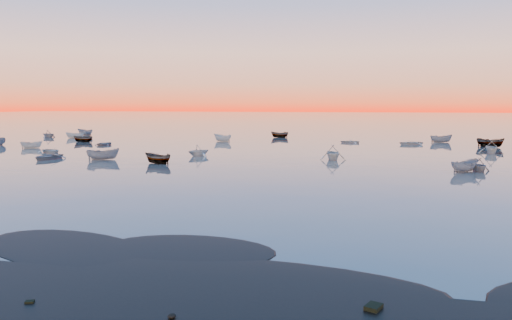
% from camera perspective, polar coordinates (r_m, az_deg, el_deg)
% --- Properties ---
extents(ground, '(600.00, 600.00, 0.00)m').
position_cam_1_polar(ground, '(122.34, 8.02, 3.07)').
color(ground, '#675F56').
rests_on(ground, ground).
extents(mud_lobes, '(140.00, 6.00, 0.07)m').
position_cam_1_polar(mud_lobes, '(24.50, -14.71, -10.61)').
color(mud_lobes, black).
rests_on(mud_lobes, ground).
extents(moored_fleet, '(124.00, 58.00, 1.20)m').
position_cam_1_polar(moored_fleet, '(75.79, 4.75, 1.06)').
color(moored_fleet, beige).
rests_on(moored_fleet, ground).
extents(boat_near_left, '(3.54, 4.27, 1.00)m').
position_cam_1_polar(boat_near_left, '(78.23, -22.36, 0.76)').
color(boat_near_left, beige).
rests_on(boat_near_left, ground).
extents(boat_near_center, '(3.77, 3.92, 1.32)m').
position_cam_1_polar(boat_near_center, '(56.45, 22.71, -1.28)').
color(boat_near_center, slate).
rests_on(boat_near_center, ground).
extents(boat_near_right, '(3.45, 2.24, 1.11)m').
position_cam_1_polar(boat_near_right, '(57.67, 24.08, -1.19)').
color(boat_near_right, slate).
rests_on(boat_near_right, ground).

